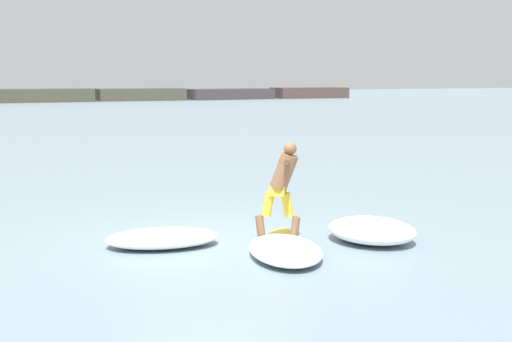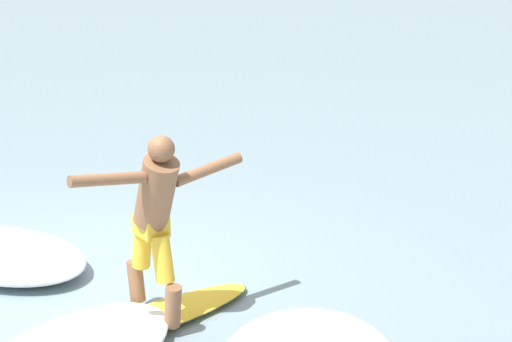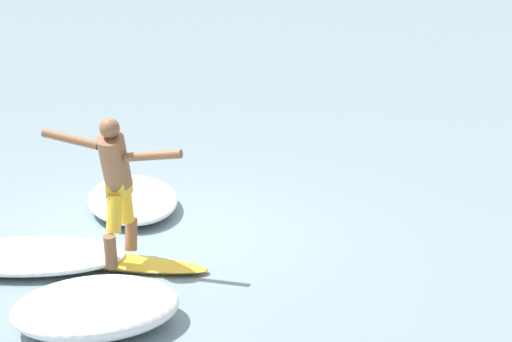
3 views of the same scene
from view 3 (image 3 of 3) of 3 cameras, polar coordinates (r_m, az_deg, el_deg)
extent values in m
plane|color=gray|center=(13.66, -5.23, -2.93)|extent=(200.00, 200.00, 0.00)
ellipsoid|color=yellow|center=(12.68, -6.34, -4.30)|extent=(1.39, 1.82, 0.09)
ellipsoid|color=yellow|center=(13.03, -10.26, -3.89)|extent=(0.35, 0.36, 0.08)
ellipsoid|color=#2D2D33|center=(12.68, -6.34, -4.30)|extent=(1.41, 1.83, 0.04)
cone|color=black|center=(12.49, -3.02, -5.10)|extent=(0.07, 0.07, 0.14)
cone|color=black|center=(12.63, -3.42, -4.84)|extent=(0.07, 0.07, 0.14)
cone|color=black|center=(12.41, -3.78, -5.25)|extent=(0.07, 0.07, 0.14)
cylinder|color=brown|center=(12.36, -6.86, -3.80)|extent=(0.21, 0.20, 0.36)
cylinder|color=gold|center=(12.35, -6.69, -2.01)|extent=(0.26, 0.24, 0.40)
cylinder|color=brown|center=(12.85, -5.90, -2.95)|extent=(0.21, 0.20, 0.36)
cylinder|color=gold|center=(12.62, -6.16, -1.58)|extent=(0.26, 0.24, 0.40)
cube|color=gold|center=(12.42, -6.46, -0.79)|extent=(0.33, 0.31, 0.16)
cylinder|color=brown|center=(12.24, -6.67, 0.46)|extent=(0.54, 0.49, 0.63)
sphere|color=brown|center=(12.06, -6.91, 2.02)|extent=(0.21, 0.21, 0.21)
cylinder|color=brown|center=(11.99, -4.87, 0.72)|extent=(0.44, 0.55, 0.20)
cylinder|color=brown|center=(12.30, -8.73, 1.50)|extent=(0.42, 0.55, 0.19)
ellipsoid|color=white|center=(14.40, -5.82, -1.35)|extent=(1.94, 1.36, 0.27)
ellipsoid|color=white|center=(12.80, -10.50, -3.97)|extent=(1.55, 2.15, 0.23)
ellipsoid|color=white|center=(11.22, -7.55, -6.40)|extent=(1.53, 1.75, 0.38)
camera|label=1|loc=(18.35, -43.63, 6.30)|focal=50.00mm
camera|label=2|loc=(9.55, -38.59, 6.29)|focal=60.00mm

